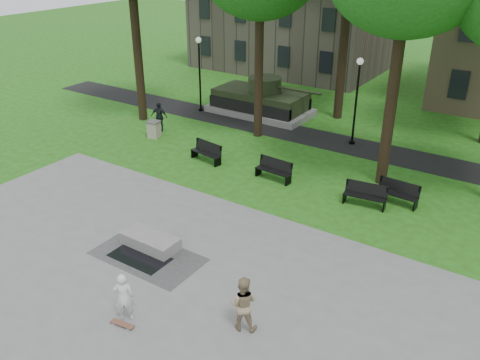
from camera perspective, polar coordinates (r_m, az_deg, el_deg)
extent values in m
plane|color=#284E12|center=(19.24, -3.15, -6.97)|extent=(120.00, 120.00, 0.00)
cube|color=gray|center=(16.32, -14.01, -14.70)|extent=(22.00, 16.00, 0.02)
cube|color=black|center=(28.68, 11.28, 4.05)|extent=(44.00, 2.60, 0.01)
cube|color=#4C443D|center=(45.04, 5.96, 17.02)|extent=(15.00, 10.00, 7.20)
cylinder|color=black|center=(31.44, -11.47, 14.48)|extent=(0.52, 0.52, 8.96)
cylinder|color=black|center=(28.13, 2.13, 12.66)|extent=(0.48, 0.48, 8.00)
cylinder|color=black|center=(23.13, 16.72, 9.08)|extent=(0.50, 0.50, 8.32)
cylinder|color=black|center=(31.71, 11.57, 14.86)|extent=(0.54, 0.54, 9.28)
cylinder|color=black|center=(33.06, -4.54, 11.39)|extent=(0.12, 0.12, 4.40)
sphere|color=silver|center=(32.55, -4.68, 15.39)|extent=(0.36, 0.36, 0.36)
cylinder|color=black|center=(33.65, -4.41, 7.89)|extent=(0.32, 0.32, 0.16)
cylinder|color=black|center=(28.05, 12.86, 8.18)|extent=(0.12, 0.12, 4.40)
sphere|color=silver|center=(27.46, 13.35, 12.85)|extent=(0.36, 0.36, 0.36)
cylinder|color=black|center=(28.75, 12.45, 4.15)|extent=(0.32, 0.32, 0.16)
cube|color=gray|center=(33.04, 2.26, 7.82)|extent=(6.50, 3.40, 0.40)
cube|color=#232C17|center=(32.82, 2.29, 9.07)|extent=(5.80, 2.80, 1.10)
cube|color=black|center=(31.78, 0.99, 8.14)|extent=(5.80, 0.35, 0.70)
cube|color=black|center=(33.99, 3.49, 9.28)|extent=(5.80, 0.35, 0.70)
cylinder|color=#232C17|center=(32.39, 2.78, 10.67)|extent=(2.10, 2.10, 0.90)
cylinder|color=#232C17|center=(31.32, 6.44, 10.01)|extent=(3.20, 0.18, 0.18)
cube|color=black|center=(18.69, -11.19, -8.50)|extent=(2.20, 1.20, 0.00)
cube|color=gray|center=(19.11, -10.03, -6.75)|extent=(2.21, 1.02, 0.45)
cube|color=brown|center=(15.93, -13.07, -15.53)|extent=(0.80, 0.31, 0.07)
imported|color=silver|center=(15.66, -12.92, -12.69)|extent=(0.70, 0.67, 1.61)
imported|color=#9D8865|center=(14.95, 0.31, -13.69)|extent=(1.04, 0.94, 1.76)
imported|color=black|center=(30.12, -9.07, 7.05)|extent=(1.09, 0.67, 1.74)
cube|color=black|center=(25.75, -3.87, 3.02)|extent=(1.85, 0.74, 0.05)
cube|color=black|center=(25.80, -3.59, 3.80)|extent=(1.80, 0.44, 0.50)
cube|color=black|center=(26.33, -5.33, 2.96)|extent=(0.13, 0.45, 0.45)
cube|color=black|center=(25.37, -2.32, 2.15)|extent=(0.13, 0.45, 0.45)
cube|color=black|center=(23.77, 3.75, 1.01)|extent=(1.83, 0.58, 0.05)
cube|color=black|center=(23.82, 4.04, 1.85)|extent=(1.81, 0.28, 0.50)
cube|color=black|center=(24.26, 2.00, 0.99)|extent=(0.09, 0.45, 0.45)
cube|color=black|center=(23.50, 5.52, 0.03)|extent=(0.09, 0.45, 0.45)
cube|color=black|center=(22.06, 13.83, -1.82)|extent=(1.84, 0.66, 0.05)
cube|color=black|center=(22.11, 14.12, -0.91)|extent=(1.81, 0.37, 0.50)
cube|color=black|center=(22.41, 11.75, -1.78)|extent=(0.11, 0.45, 0.45)
cube|color=black|center=(21.94, 15.83, -2.90)|extent=(0.11, 0.45, 0.45)
cube|color=black|center=(22.60, 17.19, -1.56)|extent=(1.83, 0.57, 0.05)
cube|color=black|center=(22.66, 17.46, -0.67)|extent=(1.81, 0.27, 0.50)
cube|color=black|center=(22.91, 15.11, -1.53)|extent=(0.09, 0.45, 0.45)
cube|color=black|center=(22.53, 19.16, -2.60)|extent=(0.09, 0.45, 0.45)
cube|color=#A69D89|center=(29.29, -9.63, 5.59)|extent=(0.72, 0.72, 0.90)
cube|color=#4C4C4C|center=(29.13, -9.70, 6.47)|extent=(0.79, 0.79, 0.06)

